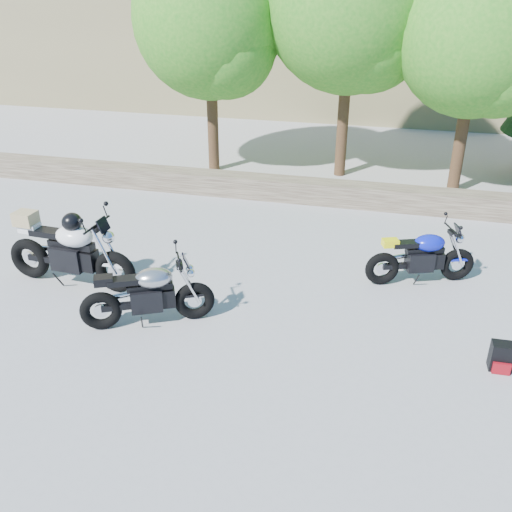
% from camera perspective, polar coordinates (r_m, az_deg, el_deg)
% --- Properties ---
extents(ground, '(90.00, 90.00, 0.00)m').
position_cam_1_polar(ground, '(8.58, -2.94, -7.26)').
color(ground, gray).
rests_on(ground, ground).
extents(stone_wall, '(22.00, 0.55, 0.50)m').
position_cam_1_polar(stone_wall, '(13.27, 3.90, 6.63)').
color(stone_wall, '#483B30').
rests_on(stone_wall, ground).
extents(tree_decid_left, '(3.67, 3.67, 5.62)m').
position_cam_1_polar(tree_decid_left, '(14.69, -4.34, 22.11)').
color(tree_decid_left, '#382314').
rests_on(tree_decid_left, ground).
extents(tree_decid_mid, '(4.08, 4.08, 6.24)m').
position_cam_1_polar(tree_decid_mid, '(14.40, 9.88, 23.35)').
color(tree_decid_mid, '#382314').
rests_on(tree_decid_mid, ground).
extents(tree_decid_right, '(3.54, 3.54, 5.41)m').
position_cam_1_polar(tree_decid_right, '(13.87, 21.74, 19.62)').
color(tree_decid_right, '#382314').
rests_on(tree_decid_right, ground).
extents(silver_bike, '(1.86, 1.02, 1.00)m').
position_cam_1_polar(silver_bike, '(8.58, -10.71, -3.86)').
color(silver_bike, black).
rests_on(silver_bike, ground).
extents(white_bike, '(2.38, 0.75, 1.31)m').
position_cam_1_polar(white_bike, '(9.92, -18.23, 0.60)').
color(white_bike, black).
rests_on(white_bike, ground).
extents(blue_bike, '(1.83, 0.86, 0.96)m').
position_cam_1_polar(blue_bike, '(9.97, 16.25, -0.13)').
color(blue_bike, black).
rests_on(blue_bike, ground).
extents(backpack, '(0.30, 0.26, 0.40)m').
position_cam_1_polar(backpack, '(8.33, 23.34, -9.26)').
color(backpack, black).
rests_on(backpack, ground).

